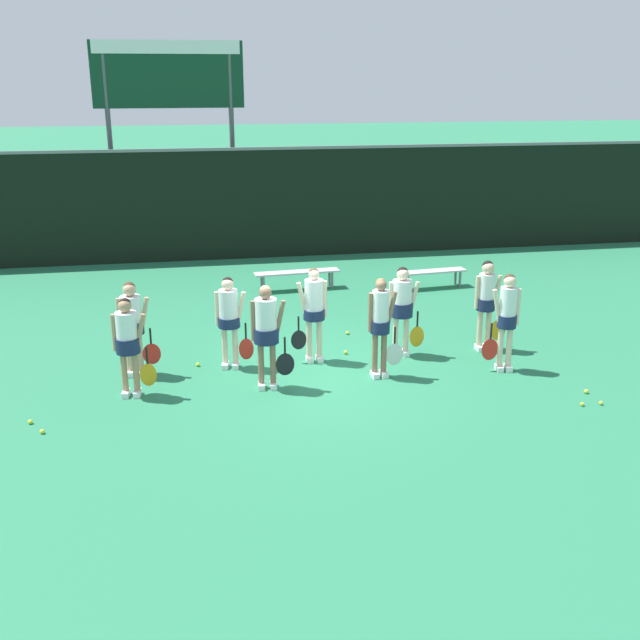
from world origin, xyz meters
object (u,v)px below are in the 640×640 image
Objects in this scene: player_2 at (381,321)px; player_5 at (229,315)px; player_4 at (132,321)px; bench_far at (297,274)px; tennis_ball_0 at (223,342)px; tennis_ball_8 at (582,404)px; player_6 at (314,307)px; tennis_ball_3 at (384,363)px; player_1 at (267,328)px; player_3 at (507,315)px; tennis_ball_7 at (42,431)px; tennis_ball_5 at (510,345)px; tennis_ball_1 at (346,352)px; tennis_ball_10 at (30,422)px; tennis_ball_9 at (601,403)px; tennis_ball_2 at (124,362)px; player_8 at (487,298)px; tennis_ball_4 at (198,365)px; player_0 at (128,339)px; bench_courtside at (432,273)px; tennis_ball_6 at (586,391)px; scoreboard at (169,90)px; player_7 at (402,303)px; tennis_ball_11 at (347,333)px.

player_2 reaches higher than player_5.
bench_far is at bearing 55.13° from player_4.
tennis_ball_0 is 6.65m from tennis_ball_8.
player_6 reaches higher than tennis_ball_3.
player_1 is at bearing 161.19° from tennis_ball_8.
tennis_ball_7 is at bearing -163.73° from player_3.
player_1 is 26.39× the size of tennis_ball_5.
player_1 is 1.06× the size of player_4.
tennis_ball_10 is (-5.25, -2.02, -0.00)m from tennis_ball_1.
tennis_ball_9 is at bearing -37.75° from tennis_ball_3.
player_5 reaches higher than tennis_ball_5.
bench_far is at bearing 92.74° from tennis_ball_1.
tennis_ball_9 is 8.78m from tennis_ball_10.
player_5 is 2.36m from tennis_ball_1.
player_4 is at bearing -130.54° from bench_far.
tennis_ball_2 is (-1.89, 0.52, -0.94)m from player_5.
player_5 is at bearing -179.16° from player_8.
tennis_ball_10 is at bearing -118.25° from tennis_ball_2.
player_1 reaches higher than tennis_ball_4.
player_0 is 25.07× the size of tennis_ball_2.
tennis_ball_6 is at bearing -91.75° from bench_courtside.
tennis_ball_6 is at bearing -30.37° from player_6.
player_1 is at bearing -171.70° from player_3.
scoreboard is 12.01m from tennis_ball_5.
tennis_ball_0 is (-3.21, 1.19, -0.96)m from player_7.
tennis_ball_7 is (-0.99, -2.64, 0.00)m from tennis_ball_2.
tennis_ball_0 is 0.95× the size of tennis_ball_7.
tennis_ball_3 is at bearing -50.34° from tennis_ball_1.
player_4 is at bearing -169.64° from tennis_ball_4.
tennis_ball_1 is at bearing 173.56° from player_7.
tennis_ball_3 is at bearing 2.06° from player_5.
tennis_ball_1 reaches higher than tennis_ball_5.
tennis_ball_11 reaches higher than tennis_ball_2.
player_6 is at bearing -75.53° from scoreboard.
player_1 is 5.32m from tennis_ball_6.
tennis_ball_11 is at bearing 39.62° from player_5.
tennis_ball_7 is (-3.42, -1.09, -1.01)m from player_1.
player_0 is at bearing -162.33° from tennis_ball_1.
scoreboard is at bearing 124.01° from tennis_ball_5.
player_4 is (-4.13, 0.83, -0.02)m from player_2.
player_4 is 1.44m from tennis_ball_4.
player_4 is 1.14m from tennis_ball_2.
tennis_ball_7 is 8.21m from tennis_ball_8.
player_5 is 23.63× the size of tennis_ball_4.
player_3 is at bearing -25.10° from tennis_ball_0.
player_4 is 24.94× the size of tennis_ball_5.
tennis_ball_10 is at bearing -135.39° from tennis_ball_0.
tennis_ball_5 is 0.95× the size of tennis_ball_7.
tennis_ball_0 reaches higher than tennis_ball_2.
tennis_ball_8 is 8.47m from tennis_ball_10.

